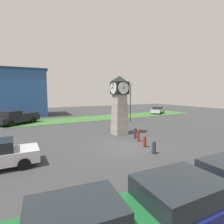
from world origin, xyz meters
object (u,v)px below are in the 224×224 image
Objects in this scene: bollard_near_tower at (154,147)px; car_far_lot at (158,110)px; pickup_truck at (17,117)px; bollard_far_row at (138,135)px; clock_tower at (120,104)px; bollard_end_row at (135,133)px; bollard_mid_row at (145,141)px; street_lamp_near_road at (130,99)px; car_near_tower at (184,202)px.

car_far_lot reaches higher than bollard_near_tower.
bollard_near_tower is 0.16× the size of pickup_truck.
clock_tower is at bearing 91.03° from bollard_far_row.
bollard_end_row is at bearing -78.65° from clock_tower.
car_far_lot is at bearing 0.71° from pickup_truck.
clock_tower reaches higher than bollard_mid_row.
pickup_truck is at bearing 121.61° from bollard_far_row.
street_lamp_near_road is at bearing 47.63° from clock_tower.
car_far_lot reaches higher than bollard_far_row.
clock_tower reaches higher than bollard_far_row.
street_lamp_near_road is (-10.79, -5.76, 2.50)m from car_far_lot.
bollard_end_row is at bearing 69.64° from bollard_far_row.
bollard_far_row is 16.96m from pickup_truck.
car_near_tower reaches higher than bollard_mid_row.
car_far_lot is at bearing 28.10° from street_lamp_near_road.
car_near_tower is at bearing -132.12° from car_far_lot.
bollard_near_tower is 6.55m from car_near_tower.
bollard_mid_row is (-0.49, -4.51, -2.61)m from clock_tower.
bollard_far_row is at bearing -88.97° from clock_tower.
pickup_truck reaches higher than bollard_end_row.
street_lamp_near_road is at bearing 61.94° from bollard_near_tower.
bollard_far_row is (0.96, 2.95, 0.06)m from bollard_near_tower.
bollard_near_tower is 24.65m from car_far_lot.
pickup_truck is (-8.89, 14.44, 0.41)m from bollard_far_row.
bollard_far_row reaches higher than bollard_near_tower.
clock_tower is at bearing 83.85° from bollard_mid_row.
street_lamp_near_road is at bearing -151.90° from car_far_lot.
clock_tower is 12.45m from car_near_tower.
bollard_mid_row is at bearing -96.15° from clock_tower.
pickup_truck reaches higher than bollard_mid_row.
car_far_lot is (17.15, 17.70, 0.29)m from bollard_near_tower.
car_far_lot is (16.25, 11.74, -2.30)m from clock_tower.
clock_tower is 6.57× the size of bollard_mid_row.
street_lamp_near_road is (5.46, 5.98, 0.19)m from clock_tower.
bollard_near_tower reaches higher than bollard_mid_row.
car_near_tower is at bearing -124.63° from bollard_near_tower.
car_near_tower reaches higher than bollard_far_row.
street_lamp_near_road reaches higher than pickup_truck.
car_near_tower is (-5.03, -9.29, 0.29)m from bollard_end_row.
bollard_end_row reaches higher than bollard_mid_row.
bollard_mid_row is 23.33m from car_far_lot.
bollard_near_tower is 4.13m from bollard_end_row.
bollard_near_tower is 0.90× the size of bollard_end_row.
street_lamp_near_road reaches higher than car_near_tower.
bollard_near_tower is (-0.91, -5.96, -2.59)m from clock_tower.
pickup_truck is 15.47m from street_lamp_near_road.
car_far_lot is at bearing 45.90° from bollard_near_tower.
bollard_end_row is at bearing 70.00° from bollard_mid_row.
car_far_lot is at bearing 42.33° from bollard_far_row.
bollard_mid_row is at bearing -119.52° from street_lamp_near_road.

